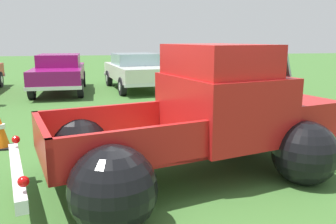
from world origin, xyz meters
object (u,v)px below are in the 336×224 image
object	(u,v)px
show_car_2	(136,70)
spectator_0	(184,64)
vintage_pickup_truck	(207,124)
show_car_3	(220,69)
show_car_1	(59,72)
lane_cone_1	(176,117)
lane_cone_0	(1,132)

from	to	relation	value
show_car_2	spectator_0	size ratio (longest dim) A/B	2.60
vintage_pickup_truck	show_car_3	world-z (taller)	vintage_pickup_truck
show_car_1	lane_cone_1	world-z (taller)	show_car_1
vintage_pickup_truck	show_car_3	size ratio (longest dim) A/B	1.07
show_car_1	spectator_0	xyz separation A→B (m)	(4.74, -0.63, 0.25)
spectator_0	vintage_pickup_truck	bearing A→B (deg)	-130.58
spectator_0	lane_cone_0	xyz separation A→B (m)	(-5.16, -6.36, -0.72)
show_car_1	spectator_0	world-z (taller)	spectator_0
vintage_pickup_truck	show_car_2	bearing A→B (deg)	76.00
vintage_pickup_truck	spectator_0	world-z (taller)	vintage_pickup_truck
vintage_pickup_truck	show_car_1	size ratio (longest dim) A/B	1.11
lane_cone_1	vintage_pickup_truck	bearing A→B (deg)	-92.50
show_car_1	lane_cone_1	bearing A→B (deg)	25.14
show_car_1	show_car_3	bearing A→B (deg)	89.10
show_car_3	spectator_0	size ratio (longest dim) A/B	2.58
lane_cone_1	show_car_1	bearing A→B (deg)	115.23
show_car_2	lane_cone_0	xyz separation A→B (m)	(-3.35, -7.23, -0.47)
show_car_3	spectator_0	world-z (taller)	spectator_0
show_car_2	show_car_3	size ratio (longest dim) A/B	1.01
show_car_1	lane_cone_1	xyz separation A→B (m)	(3.04, -6.45, -0.47)
lane_cone_1	show_car_2	bearing A→B (deg)	90.94
vintage_pickup_truck	show_car_1	bearing A→B (deg)	94.22
show_car_1	show_car_3	size ratio (longest dim) A/B	0.96
show_car_3	lane_cone_0	distance (m)	9.71
show_car_2	lane_cone_1	xyz separation A→B (m)	(0.11, -6.68, -0.47)
show_car_3	show_car_2	bearing A→B (deg)	-89.21
show_car_2	lane_cone_1	distance (m)	6.70
show_car_1	show_car_3	distance (m)	6.39
vintage_pickup_truck	show_car_3	bearing A→B (deg)	54.59
lane_cone_0	show_car_1	bearing A→B (deg)	86.56
vintage_pickup_truck	show_car_2	size ratio (longest dim) A/B	1.06
vintage_pickup_truck	show_car_2	world-z (taller)	vintage_pickup_truck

